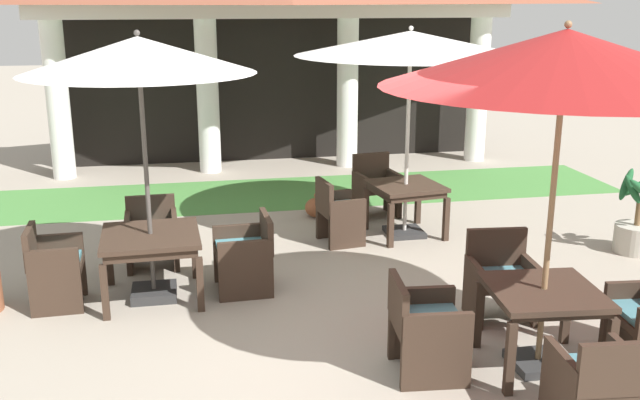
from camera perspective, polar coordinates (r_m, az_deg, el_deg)
name	(u,v)px	position (r m, az deg, el deg)	size (l,w,h in m)	color
ground_plane	(385,343)	(6.80, 5.17, -11.22)	(60.00, 60.00, 0.00)	#9E9384
lawn_strip	(295,192)	(11.76, -2.02, 0.61)	(10.64, 2.00, 0.01)	#47843D
patio_table_near_foreground	(406,191)	(9.59, 6.78, 0.68)	(0.99, 0.99, 0.70)	#38281E
patio_umbrella_near_foreground	(411,45)	(9.28, 7.17, 12.09)	(2.94, 2.94, 2.73)	#2D2D2D
patio_chair_near_foreground_north	(376,188)	(10.48, 4.42, 0.98)	(0.65, 0.60, 0.89)	#38281E
patio_chair_near_foreground_west	(338,213)	(9.27, 1.44, -1.02)	(0.57, 0.62, 0.84)	#38281E
patio_table_mid_left	(151,242)	(7.72, -13.21, -3.27)	(1.03, 1.03, 0.71)	#38281E
patio_umbrella_mid_left	(139,58)	(7.34, -14.14, 10.81)	(2.30, 2.30, 2.77)	#2D2D2D
patio_chair_mid_left_east	(246,254)	(7.83, -5.89, -4.25)	(0.61, 0.66, 0.83)	#38281E
patio_chair_mid_left_north	(152,234)	(8.73, -13.14, -2.62)	(0.62, 0.60, 0.80)	#38281E
patio_chair_mid_left_west	(54,268)	(7.86, -20.29, -5.02)	(0.53, 0.57, 0.86)	#38281E
patio_table_mid_right	(543,299)	(6.40, 17.21, -7.51)	(0.98, 0.98, 0.72)	#38281E
patio_umbrella_mid_right	(565,60)	(5.93, 18.78, 10.42)	(2.87, 2.87, 2.91)	#2D2D2D
patio_chair_mid_right_south	(596,385)	(5.68, 20.96, -13.49)	(0.60, 0.62, 0.85)	#38281E
patio_chair_mid_right_north	(501,279)	(7.35, 14.08, -6.11)	(0.67, 0.57, 0.86)	#38281E
patio_chair_mid_right_west	(425,328)	(6.18, 8.28, -9.95)	(0.64, 0.65, 0.84)	#38281E
potted_palm_right_edge	(637,226)	(9.76, 23.77, -1.88)	(0.65, 0.65, 1.17)	#B2AD9E
terracotta_urn	(317,207)	(10.42, -0.26, -0.58)	(0.34, 0.34, 0.36)	brown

